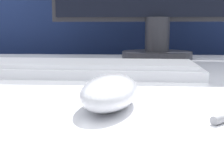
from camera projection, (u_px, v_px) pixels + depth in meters
partition_panel at (141, 98)px, 1.16m from camera, size 5.00×0.03×1.10m
computer_mouse_near at (110, 92)px, 0.33m from camera, size 0.07×0.13×0.03m
keyboard at (83, 68)px, 0.56m from camera, size 0.42×0.16×0.02m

